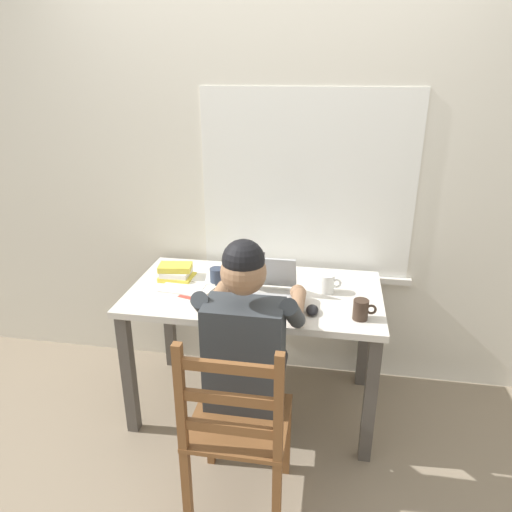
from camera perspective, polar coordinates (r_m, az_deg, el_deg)
The scene contains 15 objects.
ground_plane at distance 2.97m, azimuth -0.12°, elevation -17.35°, with size 8.00×8.00×0.00m, color gray.
back_wall at distance 2.80m, azimuth 1.54°, elevation 9.90°, with size 6.00×0.08×2.60m.
desk at distance 2.61m, azimuth -0.13°, elevation -6.20°, with size 1.35×0.74×0.75m.
seated_person at distance 2.21m, azimuth -0.88°, elevation -10.84°, with size 0.50×0.60×1.24m.
wooden_chair at distance 2.12m, azimuth -2.31°, elevation -20.01°, with size 0.42×0.42×0.93m.
laptop at distance 2.44m, azimuth 0.73°, elevation -4.22°, with size 0.33×0.34×0.21m.
computer_mouse at distance 2.34m, azimuth 6.79°, elevation -6.47°, with size 0.06×0.10×0.03m, color black.
coffee_mug_white at distance 2.55m, azimuth 8.57°, elevation -3.30°, with size 0.12×0.08×0.10m.
coffee_mug_dark at distance 2.62m, azimuth -4.67°, elevation -2.46°, with size 0.11×0.08×0.09m.
coffee_mug_spare at distance 2.31m, azimuth 12.56°, elevation -6.32°, with size 0.11×0.07×0.10m.
book_stack_main at distance 2.71m, azimuth -9.58°, elevation -1.95°, with size 0.20×0.15×0.09m.
paper_pile_near_laptop at distance 2.70m, azimuth -6.23°, elevation -2.65°, with size 0.20×0.15×0.02m, color white.
paper_pile_back_corner at distance 2.62m, azimuth -8.73°, elevation -3.69°, with size 0.23×0.17×0.01m, color white.
paper_pile_side at distance 2.60m, azimuth -7.63°, elevation -3.84°, with size 0.22×0.19×0.01m, color silver.
landscape_photo_print at distance 2.52m, azimuth -7.65°, elevation -4.74°, with size 0.13×0.09×0.00m, color #C63D33.
Camera 1 is at (0.39, -2.27, 1.87)m, focal length 33.21 mm.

